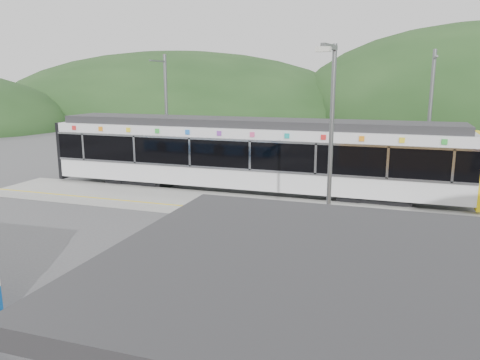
% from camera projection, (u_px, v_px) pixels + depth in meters
% --- Properties ---
extents(ground, '(120.00, 120.00, 0.00)m').
position_uv_depth(ground, '(232.00, 234.00, 17.34)').
color(ground, '#4C4C4F').
rests_on(ground, ground).
extents(hills, '(146.00, 149.00, 26.00)m').
position_uv_depth(hills, '(406.00, 211.00, 20.31)').
color(hills, '#1E3D19').
rests_on(hills, ground).
extents(platform, '(26.00, 3.20, 0.30)m').
position_uv_depth(platform, '(257.00, 207.00, 20.36)').
color(platform, '#9E9E99').
rests_on(platform, ground).
extents(yellow_line, '(26.00, 0.10, 0.01)m').
position_uv_depth(yellow_line, '(248.00, 212.00, 19.13)').
color(yellow_line, yellow).
rests_on(yellow_line, platform).
extents(train, '(20.44, 3.01, 3.74)m').
position_uv_depth(train, '(250.00, 154.00, 22.84)').
color(train, black).
rests_on(train, ground).
extents(catenary_mast_west, '(0.18, 1.80, 7.00)m').
position_uv_depth(catenary_mast_west, '(166.00, 115.00, 26.69)').
color(catenary_mast_west, slate).
rests_on(catenary_mast_west, ground).
extents(catenary_mast_east, '(0.18, 1.80, 7.00)m').
position_uv_depth(catenary_mast_east, '(429.00, 121.00, 22.33)').
color(catenary_mast_east, slate).
rests_on(catenary_mast_east, ground).
extents(lamp_post, '(0.37, 1.15, 6.49)m').
position_uv_depth(lamp_post, '(330.00, 147.00, 12.33)').
color(lamp_post, slate).
rests_on(lamp_post, ground).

